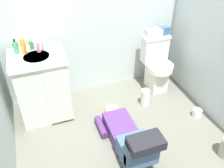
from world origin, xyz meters
name	(u,v)px	position (x,y,z in m)	size (l,w,h in m)	color
ground_plane	(120,134)	(0.00, 0.00, -0.02)	(2.80, 2.93, 0.04)	#626356
wall_back	(92,2)	(0.00, 1.01, 1.20)	(2.46, 0.08, 2.40)	#B7C4C1
toilet	(156,64)	(0.78, 0.68, 0.37)	(0.36, 0.46, 0.75)	silver
vanity_cabinet	(43,86)	(-0.74, 0.63, 0.42)	(0.60, 0.53, 0.82)	silver
faucet	(34,45)	(-0.74, 0.78, 0.87)	(0.02, 0.02, 0.10)	silver
person_plumber	(128,137)	(-0.01, -0.23, 0.18)	(0.39, 1.06, 0.52)	#512D6B
tissue_box	(153,33)	(0.74, 0.77, 0.80)	(0.22, 0.11, 0.10)	silver
toiletry_bag	(164,31)	(0.89, 0.77, 0.81)	(0.12, 0.09, 0.11)	#33598C
soap_dispenser	(16,48)	(-0.93, 0.76, 0.89)	(0.06, 0.06, 0.17)	#3F8F56
bottle_amber	(23,46)	(-0.85, 0.72, 0.91)	(0.05, 0.05, 0.17)	gold
bottle_green	(31,45)	(-0.77, 0.79, 0.87)	(0.04, 0.04, 0.11)	#4D964A
bottle_pink	(38,47)	(-0.70, 0.71, 0.88)	(0.05, 0.05, 0.11)	pink
bottle_white	(44,45)	(-0.64, 0.74, 0.88)	(0.06, 0.06, 0.12)	silver
bottle_clear	(50,42)	(-0.56, 0.77, 0.88)	(0.04, 0.04, 0.13)	silver
paper_towel_roll	(145,97)	(0.48, 0.36, 0.11)	(0.11, 0.11, 0.23)	white
toilet_paper_roll	(197,113)	(0.99, -0.06, 0.05)	(0.11, 0.11, 0.10)	white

